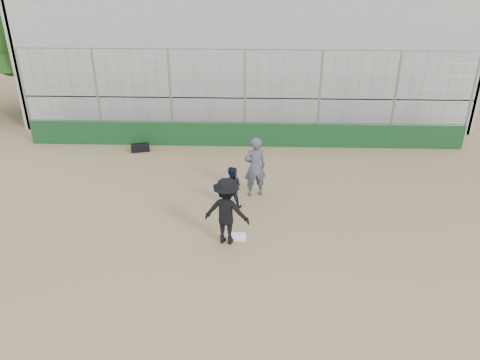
{
  "coord_description": "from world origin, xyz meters",
  "views": [
    {
      "loc": [
        0.44,
        -11.32,
        7.49
      ],
      "look_at": [
        0.0,
        1.4,
        1.15
      ],
      "focal_mm": 35.0,
      "sensor_mm": 36.0,
      "label": 1
    }
  ],
  "objects_px": {
    "batter_at_plate": "(227,211)",
    "catcher_crouched": "(231,193)",
    "umpire": "(255,170)",
    "equipment_bag": "(140,148)"
  },
  "relations": [
    {
      "from": "umpire",
      "to": "equipment_bag",
      "type": "distance_m",
      "value": 5.98
    },
    {
      "from": "equipment_bag",
      "to": "catcher_crouched",
      "type": "bearing_deg",
      "value": -48.3
    },
    {
      "from": "batter_at_plate",
      "to": "equipment_bag",
      "type": "xyz_separation_m",
      "value": [
        -3.94,
        6.44,
        -0.83
      ]
    },
    {
      "from": "umpire",
      "to": "catcher_crouched",
      "type": "bearing_deg",
      "value": 31.19
    },
    {
      "from": "batter_at_plate",
      "to": "umpire",
      "type": "relative_size",
      "value": 1.14
    },
    {
      "from": "batter_at_plate",
      "to": "catcher_crouched",
      "type": "distance_m",
      "value": 2.05
    },
    {
      "from": "catcher_crouched",
      "to": "equipment_bag",
      "type": "bearing_deg",
      "value": 131.7
    },
    {
      "from": "batter_at_plate",
      "to": "equipment_bag",
      "type": "height_order",
      "value": "batter_at_plate"
    },
    {
      "from": "batter_at_plate",
      "to": "equipment_bag",
      "type": "distance_m",
      "value": 7.59
    },
    {
      "from": "batter_at_plate",
      "to": "umpire",
      "type": "bearing_deg",
      "value": 74.83
    }
  ]
}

